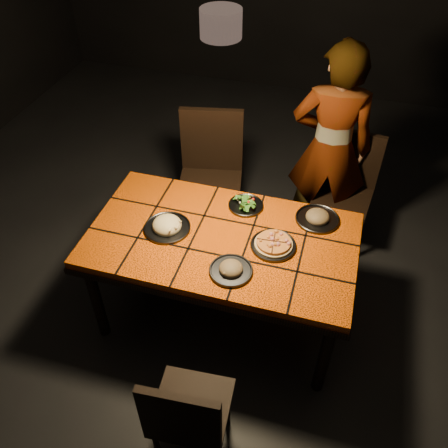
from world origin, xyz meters
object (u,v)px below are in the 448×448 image
(chair_far_left, at_px, (211,169))
(diner, at_px, (330,149))
(chair_near, at_px, (187,415))
(dining_table, at_px, (222,246))
(plate_pizza, at_px, (273,244))
(chair_far_right, at_px, (347,183))
(plate_pasta, at_px, (167,226))

(chair_far_left, distance_m, diner, 0.90)
(chair_far_left, xyz_separation_m, diner, (0.85, 0.20, 0.21))
(chair_near, relative_size, chair_far_left, 0.82)
(dining_table, xyz_separation_m, plate_pizza, (0.31, 0.01, 0.10))
(chair_far_right, bearing_deg, plate_pizza, -102.35)
(chair_far_left, xyz_separation_m, chair_far_right, (1.01, 0.21, -0.07))
(dining_table, distance_m, plate_pizza, 0.33)
(plate_pizza, xyz_separation_m, plate_pasta, (-0.65, -0.03, 0.01))
(chair_far_right, bearing_deg, diner, -170.29)
(chair_far_left, bearing_deg, chair_near, -87.83)
(diner, relative_size, plate_pizza, 6.00)
(dining_table, height_order, chair_near, chair_near)
(dining_table, bearing_deg, plate_pasta, -175.55)
(dining_table, relative_size, chair_near, 1.92)
(chair_near, relative_size, chair_far_right, 0.93)
(chair_near, distance_m, chair_far_right, 2.10)
(chair_far_right, height_order, diner, diner)
(diner, bearing_deg, plate_pizza, 74.15)
(dining_table, relative_size, chair_far_left, 1.56)
(plate_pizza, bearing_deg, dining_table, -178.80)
(dining_table, bearing_deg, chair_near, -83.50)
(dining_table, relative_size, plate_pizza, 6.04)
(dining_table, bearing_deg, chair_far_left, 111.80)
(chair_near, height_order, plate_pizza, chair_near)
(chair_near, distance_m, chair_far_left, 1.87)
(chair_near, relative_size, plate_pizza, 3.15)
(chair_far_left, relative_size, chair_far_right, 1.14)
(chair_far_left, relative_size, plate_pasta, 3.63)
(plate_pizza, bearing_deg, plate_pasta, -177.11)
(chair_near, relative_size, diner, 0.52)
(dining_table, distance_m, plate_pasta, 0.35)
(chair_far_left, distance_m, plate_pasta, 0.88)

